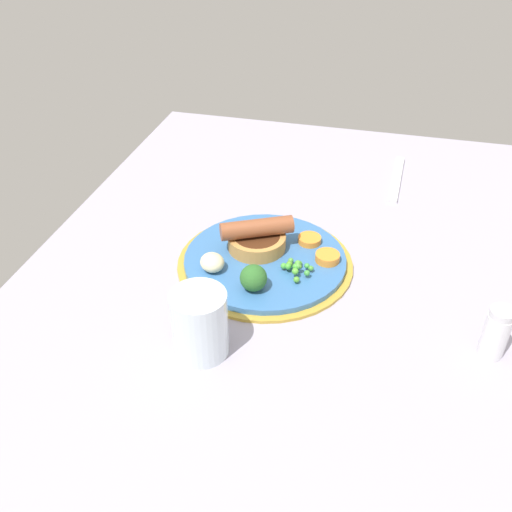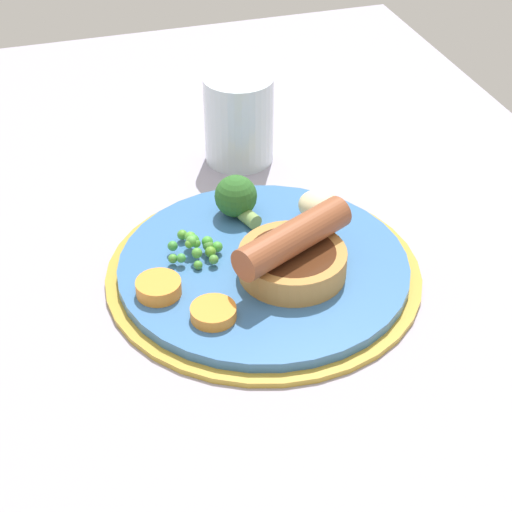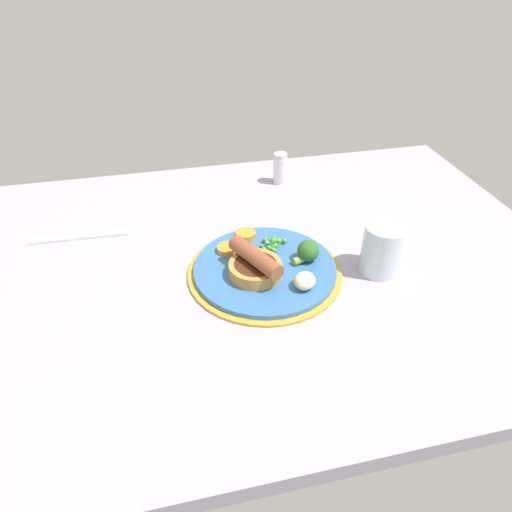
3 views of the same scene
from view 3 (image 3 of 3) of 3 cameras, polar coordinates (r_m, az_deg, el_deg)
dining_table at (r=83.61cm, az=0.96°, el=-1.09°), size 110.00×80.00×3.00cm
dinner_plate at (r=79.04cm, az=1.11°, el=-1.76°), size 26.75×26.75×1.40cm
sausage_pudding at (r=75.56cm, az=-0.09°, el=-1.16°), size 8.93×11.16×5.03cm
pea_pile at (r=82.47cm, az=2.08°, el=1.63°), size 5.45×4.84×1.87cm
broccoli_floret_near at (r=79.35cm, az=6.47°, el=0.59°), size 5.01×3.85×3.85cm
potato_chunk_1 at (r=73.80cm, az=6.10°, el=-3.10°), size 5.10×5.11×2.64cm
carrot_slice_2 at (r=81.96cm, az=-3.63°, el=0.91°), size 3.97×3.97×0.99cm
carrot_slice_3 at (r=85.24cm, az=-1.28°, el=2.65°), size 4.61×4.61×1.23cm
fork at (r=94.08cm, az=-21.22°, el=2.24°), size 18.04×2.21×0.60cm
drinking_glass at (r=80.23cm, az=15.51°, el=0.88°), size 7.00×7.00×9.03cm
salt_shaker at (r=106.19cm, az=3.02°, el=10.88°), size 3.15×3.15×7.21cm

